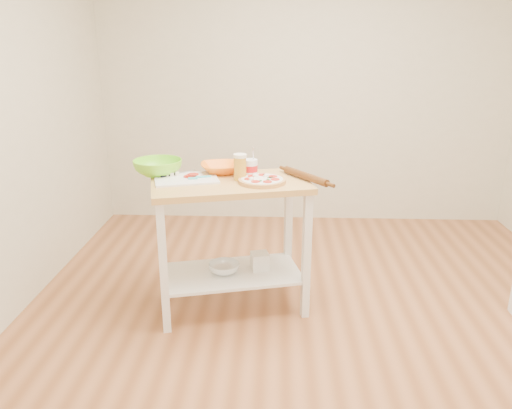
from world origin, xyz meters
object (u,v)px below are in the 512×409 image
object	(u,v)px
shelf_bin	(260,261)
prep_island	(231,220)
knife	(174,174)
shelf_glass_bowl	(224,268)
rolling_pin	(306,177)
spatula	(199,177)
beer_pint	(240,167)
cutting_board	(186,178)
orange_bowl	(221,168)
yogurt_tub	(250,168)
green_bowl	(158,167)
pizza	(262,180)

from	to	relation	value
shelf_bin	prep_island	bearing A→B (deg)	-161.74
knife	shelf_glass_bowl	xyz separation A→B (m)	(0.34, -0.12, -0.62)
rolling_pin	prep_island	bearing A→B (deg)	-173.69
knife	shelf_glass_bowl	world-z (taller)	knife
spatula	beer_pint	xyz separation A→B (m)	(0.27, 0.01, 0.07)
prep_island	shelf_glass_bowl	xyz separation A→B (m)	(-0.05, -0.01, -0.35)
cutting_board	shelf_glass_bowl	size ratio (longest dim) A/B	2.20
knife	shelf_bin	bearing A→B (deg)	-46.89
orange_bowl	beer_pint	bearing A→B (deg)	-50.27
yogurt_tub	shelf_glass_bowl	world-z (taller)	yogurt_tub
prep_island	shelf_glass_bowl	world-z (taller)	prep_island
green_bowl	pizza	bearing A→B (deg)	-13.35
knife	shelf_bin	xyz separation A→B (m)	(0.58, -0.04, -0.60)
prep_island	knife	size ratio (longest dim) A/B	5.33
green_bowl	beer_pint	size ratio (longest dim) A/B	1.91
orange_bowl	yogurt_tub	bearing A→B (deg)	-23.92
prep_island	beer_pint	bearing A→B (deg)	35.53
beer_pint	cutting_board	bearing A→B (deg)	-179.01
green_bowl	yogurt_tub	xyz separation A→B (m)	(0.62, -0.02, 0.01)
prep_island	orange_bowl	xyz separation A→B (m)	(-0.08, 0.22, 0.30)
prep_island	beer_pint	xyz separation A→B (m)	(0.06, 0.04, 0.35)
beer_pint	shelf_bin	bearing A→B (deg)	8.42
green_bowl	shelf_bin	bearing A→B (deg)	-7.22
pizza	rolling_pin	world-z (taller)	rolling_pin
orange_bowl	green_bowl	distance (m)	0.42
rolling_pin	green_bowl	bearing A→B (deg)	174.40
cutting_board	beer_pint	size ratio (longest dim) A/B	2.74
orange_bowl	rolling_pin	size ratio (longest dim) A/B	0.66
orange_bowl	prep_island	bearing A→B (deg)	-69.09
knife	shelf_bin	world-z (taller)	knife
beer_pint	spatula	bearing A→B (deg)	-177.55
spatula	yogurt_tub	distance (m)	0.35
orange_bowl	yogurt_tub	world-z (taller)	yogurt_tub
pizza	shelf_glass_bowl	world-z (taller)	pizza
orange_bowl	green_bowl	xyz separation A→B (m)	(-0.42, -0.07, 0.02)
cutting_board	beer_pint	distance (m)	0.36
prep_island	shelf_bin	size ratio (longest dim) A/B	9.50
prep_island	green_bowl	size ratio (longest dim) A/B	3.39
pizza	spatula	xyz separation A→B (m)	(-0.41, 0.05, 0.00)
yogurt_tub	shelf_bin	world-z (taller)	yogurt_tub
cutting_board	spatula	world-z (taller)	cutting_board
green_bowl	shelf_glass_bowl	xyz separation A→B (m)	(0.45, -0.16, -0.66)
cutting_board	pizza	bearing A→B (deg)	-21.95
spatula	knife	distance (m)	0.19
pizza	yogurt_tub	size ratio (longest dim) A/B	1.46
green_bowl	prep_island	bearing A→B (deg)	-16.69
spatula	yogurt_tub	bearing A→B (deg)	4.90
orange_bowl	beer_pint	world-z (taller)	beer_pint
pizza	green_bowl	distance (m)	0.72
beer_pint	shelf_glass_bowl	size ratio (longest dim) A/B	0.80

